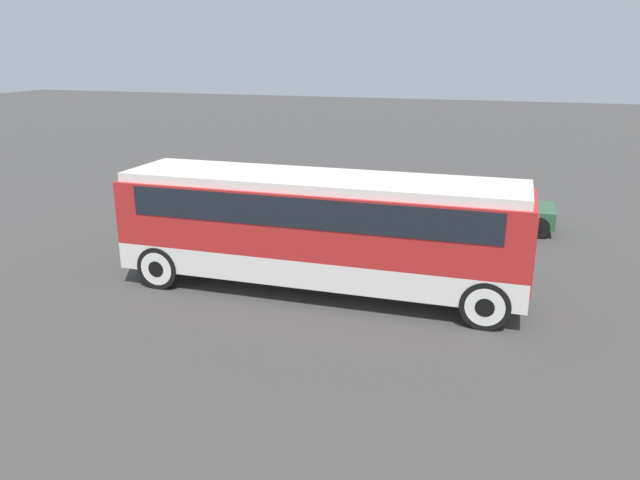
# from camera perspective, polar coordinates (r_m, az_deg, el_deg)

# --- Properties ---
(ground_plane) EXTENTS (120.00, 120.00, 0.00)m
(ground_plane) POSITION_cam_1_polar(r_m,az_deg,el_deg) (15.99, -0.00, -4.53)
(ground_plane) COLOR #423F3D
(tour_bus) EXTENTS (10.06, 2.54, 2.94)m
(tour_bus) POSITION_cam_1_polar(r_m,az_deg,el_deg) (15.38, 0.34, 1.60)
(tour_bus) COLOR silver
(tour_bus) RESTS_ON ground_plane
(parked_car_near) EXTENTS (4.34, 1.85, 1.35)m
(parked_car_near) POSITION_cam_1_polar(r_m,az_deg,el_deg) (21.96, 14.94, 2.87)
(parked_car_near) COLOR #2D5638
(parked_car_near) RESTS_ON ground_plane
(parked_car_mid) EXTENTS (4.65, 1.85, 1.43)m
(parked_car_mid) POSITION_cam_1_polar(r_m,az_deg,el_deg) (22.06, -2.41, 3.57)
(parked_car_mid) COLOR #BCBCC1
(parked_car_mid) RESTS_ON ground_plane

